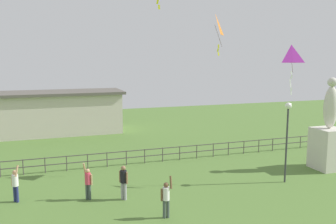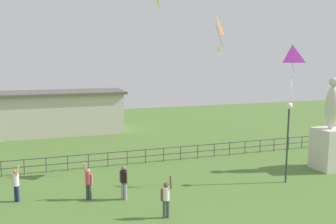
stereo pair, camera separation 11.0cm
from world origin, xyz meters
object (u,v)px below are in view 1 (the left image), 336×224
Objects in this scene: person_0 at (15,183)px; kite_3 at (291,57)px; lamppost at (287,125)px; person_3 at (124,180)px; person_4 at (88,181)px; person_1 at (166,197)px; statue_monument at (329,140)px; kite_0 at (215,26)px.

person_0 is 15.45m from kite_3.
lamppost is 2.63× the size of person_3.
lamppost reaches higher than person_4.
kite_3 reaches higher than person_1.
lamppost is at bearing -163.01° from statue_monument.
lamppost is 2.39× the size of person_1.
person_1 is at bearing -32.48° from person_0.
kite_3 is (10.87, -0.70, 5.98)m from person_4.
kite_0 is (4.72, 5.18, 7.72)m from person_1.
kite_0 is at bearing 134.50° from lamppost.
person_1 reaches higher than person_3.
kite_3 reaches higher than person_3.
kite_0 is at bearing 6.30° from person_0.
person_3 is at bearing -176.53° from statue_monument.
person_3 is 0.93× the size of person_4.
kite_3 reaches higher than person_4.
person_1 is at bearing -63.45° from person_3.
person_0 is at bearing 172.56° from lamppost.
statue_monument reaches higher than person_0.
person_3 is 0.64× the size of kite_3.
person_4 is at bearing -165.17° from kite_0.
kite_3 is at bearing -6.11° from person_0.
person_1 is at bearing -164.39° from lamppost.
statue_monument is 13.10m from person_3.
person_0 is 7.39m from person_1.
statue_monument is 3.07× the size of person_0.
kite_3 is at bearing 17.16° from person_1.
person_3 is at bearing 116.55° from person_1.
statue_monument reaches higher than person_3.
kite_3 reaches higher than person_0.
lamppost is 1.68× the size of kite_3.
person_4 is at bearing -179.08° from statue_monument.
person_0 is at bearing 147.52° from person_1.
lamppost is 2.45× the size of person_4.
statue_monument is at bearing 16.99° from lamppost.
kite_3 is (3.22, -2.73, -1.77)m from kite_0.
kite_3 reaches higher than statue_monument.
person_1 is at bearing -132.34° from kite_0.
kite_0 is (10.95, 1.21, 7.73)m from person_0.
kite_0 is (6.02, 2.58, 7.68)m from person_3.
person_1 is at bearing -163.91° from statue_monument.
person_3 is at bearing -156.79° from kite_0.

